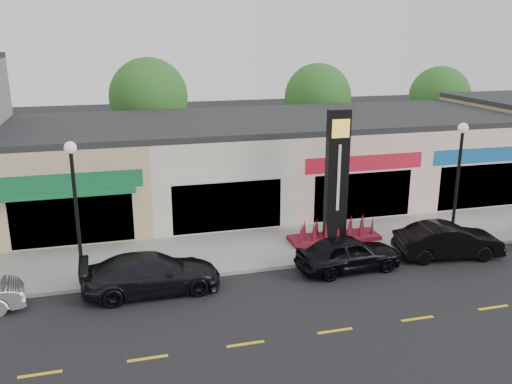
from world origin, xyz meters
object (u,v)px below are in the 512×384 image
car_black_sedan (348,253)px  car_black_conv (448,241)px  lamp_east_near (458,172)px  pylon_sign (336,196)px  lamp_west_near (75,199)px  car_dark_sedan (152,274)px

car_black_sedan → car_black_conv: 4.71m
car_black_conv → lamp_east_near: bearing=-32.8°
pylon_sign → car_black_sedan: bearing=-102.3°
pylon_sign → car_black_sedan: size_ratio=1.40×
pylon_sign → car_black_conv: size_ratio=1.33×
lamp_east_near → car_black_conv: 3.09m
lamp_west_near → car_black_sedan: 10.79m
car_dark_sedan → pylon_sign: bearing=-72.9°
lamp_west_near → lamp_east_near: same height
lamp_east_near → pylon_sign: size_ratio=0.91×
lamp_east_near → car_black_sedan: (-5.64, -1.23, -2.75)m
pylon_sign → car_dark_sedan: 9.08m
lamp_west_near → lamp_east_near: 16.00m
lamp_east_near → car_black_conv: bearing=-130.3°
lamp_east_near → car_dark_sedan: 13.82m
pylon_sign → car_black_conv: pylon_sign is taller
car_dark_sedan → lamp_west_near: bearing=64.4°
car_black_conv → car_dark_sedan: bearing=97.5°
car_dark_sedan → car_black_conv: size_ratio=1.12×
car_black_sedan → lamp_east_near: bearing=-81.4°
lamp_west_near → car_black_sedan: lamp_west_near is taller
car_dark_sedan → lamp_east_near: bearing=-86.5°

